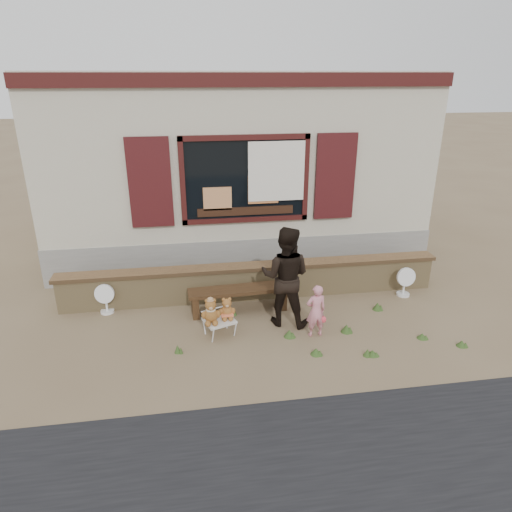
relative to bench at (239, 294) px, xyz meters
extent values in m
plane|color=brown|center=(0.32, -0.48, -0.33)|extent=(80.00, 80.00, 0.00)
cube|color=gray|center=(0.32, 4.02, 2.07)|extent=(8.00, 5.00, 3.20)
cube|color=gray|center=(0.32, 4.02, 0.07)|extent=(8.04, 5.04, 0.80)
cube|color=black|center=(0.32, 1.49, 1.72)|extent=(2.30, 0.04, 1.50)
cube|color=#3A1211|center=(0.32, 1.47, 2.52)|extent=(2.50, 0.08, 0.10)
cube|color=#3A1211|center=(0.32, 1.47, 0.92)|extent=(2.50, 0.08, 0.10)
cube|color=#3A1211|center=(-0.88, 1.47, 1.72)|extent=(0.10, 0.08, 1.70)
cube|color=#3A1211|center=(1.52, 1.47, 1.72)|extent=(0.10, 0.08, 1.70)
cube|color=#390F15|center=(-1.48, 1.46, 1.72)|extent=(0.80, 0.07, 1.70)
cube|color=#390F15|center=(2.12, 1.46, 1.72)|extent=(0.80, 0.07, 1.70)
cube|color=white|center=(0.92, 1.42, 1.87)|extent=(1.10, 0.02, 1.15)
cube|color=#3A1211|center=(0.32, 1.50, 3.52)|extent=(8.00, 0.12, 0.25)
cube|color=black|center=(0.32, 1.46, 1.10)|extent=(1.90, 0.06, 0.16)
cube|color=tan|center=(-0.23, 1.46, 1.37)|extent=(0.55, 0.06, 0.45)
cube|color=#E08447|center=(0.67, 1.46, 1.52)|extent=(0.60, 0.06, 0.55)
cube|color=tan|center=(0.32, 0.52, -0.03)|extent=(7.00, 0.30, 0.60)
cube|color=brown|center=(0.32, 0.52, 0.30)|extent=(7.10, 0.36, 0.07)
cube|color=#352212|center=(0.00, 0.00, 0.09)|extent=(1.80, 0.48, 0.07)
cube|color=#352212|center=(-0.78, -0.04, -0.14)|extent=(0.13, 0.34, 0.38)
cube|color=#352212|center=(0.78, 0.04, -0.14)|extent=(0.13, 0.34, 0.38)
cube|color=beige|center=(-0.41, -0.74, -0.07)|extent=(0.57, 0.54, 0.04)
cylinder|color=silver|center=(-0.53, -0.97, -0.21)|extent=(0.03, 0.03, 0.25)
cylinder|color=silver|center=(-0.17, -0.84, -0.21)|extent=(0.03, 0.03, 0.25)
cylinder|color=silver|center=(-0.66, -0.64, -0.21)|extent=(0.03, 0.03, 0.25)
cylinder|color=silver|center=(-0.29, -0.51, -0.21)|extent=(0.03, 0.03, 0.25)
imported|color=pink|center=(1.11, -0.98, 0.11)|extent=(0.34, 0.24, 0.89)
imported|color=black|center=(0.71, -0.50, 0.52)|extent=(1.02, 0.92, 1.71)
cylinder|color=white|center=(-2.33, 0.32, -0.31)|extent=(0.24, 0.24, 0.04)
cylinder|color=white|center=(-2.33, 0.32, -0.16)|extent=(0.04, 0.04, 0.30)
cylinder|color=white|center=(-2.33, 0.32, 0.05)|extent=(0.36, 0.16, 0.35)
cylinder|color=white|center=(3.18, 0.14, -0.31)|extent=(0.25, 0.25, 0.04)
cylinder|color=white|center=(3.18, 0.14, -0.16)|extent=(0.04, 0.04, 0.31)
cylinder|color=white|center=(3.18, 0.14, 0.07)|extent=(0.36, 0.12, 0.36)
cone|color=#345020|center=(1.82, -1.67, -0.29)|extent=(0.17, 0.17, 0.09)
cone|color=#345020|center=(3.29, -1.65, -0.28)|extent=(0.15, 0.15, 0.10)
cone|color=#345020|center=(0.69, -0.97, -0.27)|extent=(0.18, 0.18, 0.13)
cone|color=#345020|center=(1.74, -1.68, -0.27)|extent=(0.12, 0.12, 0.12)
cone|color=#345020|center=(1.65, -0.97, -0.26)|extent=(0.18, 0.18, 0.14)
cone|color=#345020|center=(-1.09, -1.15, -0.27)|extent=(0.10, 0.10, 0.13)
cone|color=#345020|center=(2.79, -1.35, -0.29)|extent=(0.16, 0.16, 0.09)
cone|color=#345020|center=(2.46, -0.33, -0.26)|extent=(0.17, 0.17, 0.14)
cone|color=#345020|center=(0.98, -1.52, -0.28)|extent=(0.17, 0.17, 0.11)
cone|color=#345020|center=(-0.16, -0.10, -0.26)|extent=(0.14, 0.14, 0.14)
camera|label=1|loc=(-0.81, -7.16, 3.64)|focal=32.00mm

